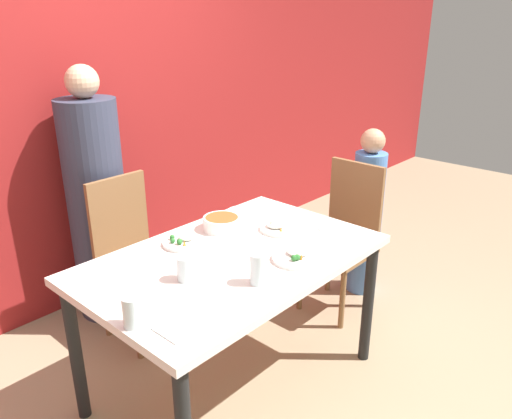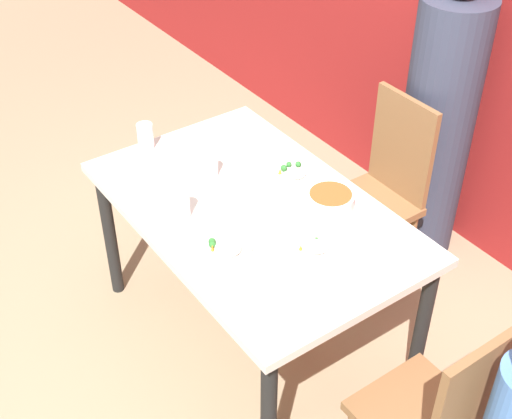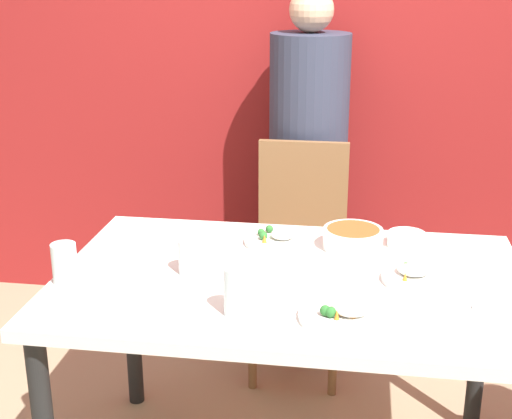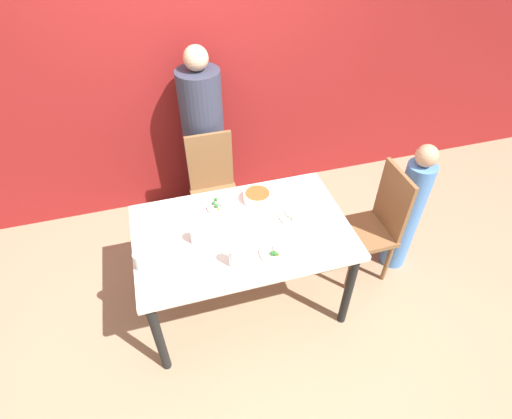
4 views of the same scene
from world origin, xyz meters
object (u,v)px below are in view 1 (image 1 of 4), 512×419
Objects in this scene: chair_adult_spot at (133,255)px; plate_rice_adult at (280,227)px; person_child at (366,217)px; bowl_curry at (222,223)px; person_adult at (98,207)px; chair_child_spot at (344,234)px; glass_water_tall at (258,269)px.

chair_adult_spot reaches higher than plate_rice_adult.
person_child is 1.20m from bowl_curry.
plate_rice_adult is at bearing -49.61° from bowl_curry.
chair_adult_spot is 0.40m from person_adult.
person_child is 0.98m from plate_rice_adult.
chair_child_spot is at bearing -180.00° from person_child.
glass_water_tall is (-0.08, -1.41, 0.11)m from person_adult.
chair_adult_spot is at bearing 112.51° from bowl_curry.
person_adult is at bearing 110.85° from plate_rice_adult.
person_child is (1.37, -1.10, -0.18)m from person_adult.
chair_child_spot reaches higher than bowl_curry.
bowl_curry is (0.22, -0.54, 0.29)m from chair_adult_spot.
person_child is (1.37, -0.76, 0.04)m from chair_adult_spot.
plate_rice_adult is at bearing -88.95° from chair_child_spot.
chair_adult_spot is 0.61× the size of person_adult.
plate_rice_adult is (0.43, -0.78, 0.27)m from chair_adult_spot.
glass_water_tall is at bearing -168.03° from person_child.
glass_water_tall is at bearing -75.41° from chair_child_spot.
person_child is 1.51m from glass_water_tall.
chair_adult_spot is 0.65m from bowl_curry.
plate_rice_adult is (0.43, -1.12, 0.05)m from person_adult.
person_adult is 6.90× the size of plate_rice_adult.
bowl_curry is 0.61m from glass_water_tall.
chair_child_spot reaches higher than plate_rice_adult.
bowl_curry is at bearing -104.33° from chair_child_spot.
chair_adult_spot is at bearing 150.89° from person_child.
person_child is 5.82× the size of bowl_curry.
chair_adult_spot is 4.88× the size of bowl_curry.
person_adult is at bearing 86.86° from glass_water_tall.
person_child is at bearing 11.97° from glass_water_tall.
bowl_curry is (-1.15, 0.22, 0.25)m from person_child.
person_child is 5.06× the size of plate_rice_adult.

